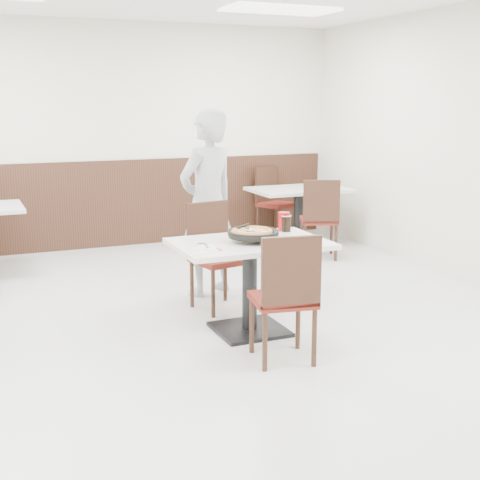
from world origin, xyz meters
name	(u,v)px	position (x,y,z in m)	size (l,w,h in m)	color
floor	(209,330)	(0.00, 0.00, 0.00)	(7.00, 7.00, 0.00)	#A6A5A1
wall_back	(110,136)	(0.00, 3.50, 1.40)	(6.00, 0.04, 2.80)	beige
wainscot_back	(113,204)	(0.00, 3.48, 0.55)	(5.90, 0.03, 1.10)	black
fluo_panel_d	(280,10)	(1.50, 1.80, 2.78)	(1.20, 0.60, 0.02)	white
main_table	(250,287)	(0.30, -0.15, 0.38)	(1.20, 0.80, 0.75)	beige
chair_near	(283,296)	(0.27, -0.79, 0.47)	(0.42, 0.42, 0.95)	black
chair_far	(219,257)	(0.29, 0.51, 0.47)	(0.42, 0.42, 0.95)	black
trivet	(260,239)	(0.37, -0.18, 0.77)	(0.13, 0.13, 0.04)	black
pizza_pan	(253,236)	(0.32, -0.17, 0.79)	(0.39, 0.39, 0.01)	black
pizza	(252,234)	(0.31, -0.15, 0.81)	(0.29, 0.29, 0.02)	#B07945
pizza_server	(250,229)	(0.30, -0.14, 0.84)	(0.08, 0.10, 0.00)	white
napkin	(206,249)	(-0.12, -0.29, 0.75)	(0.17, 0.17, 0.00)	white
side_plate	(206,248)	(-0.13, -0.29, 0.76)	(0.16, 0.16, 0.01)	white
fork	(206,246)	(-0.11, -0.25, 0.77)	(0.02, 0.18, 0.00)	white
cola_glass	(286,224)	(0.74, 0.10, 0.81)	(0.08, 0.08, 0.13)	black
red_cup	(284,221)	(0.74, 0.14, 0.83)	(0.10, 0.10, 0.16)	#B0080C
diner_person	(208,203)	(0.37, 1.01, 0.89)	(0.65, 0.42, 1.77)	#B1B2B5
bg_table_right	(298,217)	(2.17, 2.56, 0.38)	(1.20, 0.80, 0.75)	beige
bg_chair_right_near	(319,218)	(2.10, 1.91, 0.47)	(0.42, 0.42, 0.95)	black
bg_chair_right_far	(277,203)	(2.17, 3.19, 0.47)	(0.42, 0.42, 0.95)	black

